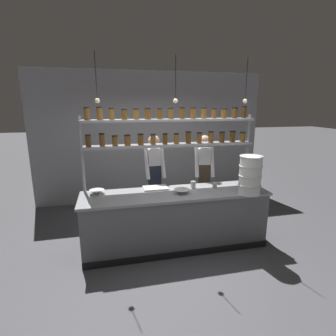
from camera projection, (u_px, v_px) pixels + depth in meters
ground_plane at (175, 245)px, 4.34m from camera, size 40.00×40.00×0.00m
back_wall at (151, 138)px, 6.18m from camera, size 5.34×0.12×3.01m
prep_counter at (175, 219)px, 4.23m from camera, size 2.94×0.76×0.92m
spice_shelf_unit at (171, 134)px, 4.23m from camera, size 2.83×0.28×2.24m
chef_left at (154, 175)px, 4.78m from camera, size 0.37×0.31×1.74m
chef_center at (204, 174)px, 4.91m from camera, size 0.39×0.32×1.72m
container_stack at (250, 175)px, 3.99m from camera, size 0.35×0.35×0.60m
cutting_board at (155, 188)px, 4.30m from camera, size 0.40×0.26×0.02m
prep_bowl_near_left at (182, 191)px, 4.06m from camera, size 0.25×0.25×0.07m
prep_bowl_center_front at (97, 192)px, 4.05m from camera, size 0.23×0.23×0.06m
serving_cup_front at (215, 185)px, 4.32m from camera, size 0.07×0.07×0.10m
serving_cup_by_board at (193, 185)px, 4.33m from camera, size 0.08×0.08×0.11m
pendant_light_row at (176, 99)px, 3.78m from camera, size 2.27×0.07×0.67m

